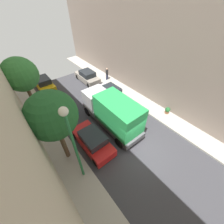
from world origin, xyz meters
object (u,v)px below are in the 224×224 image
pedestrian (107,73)px  street_tree_0 (21,75)px  parked_car_left_4 (44,84)px  lamp_post (73,140)px  parked_car_right_2 (87,77)px  delivery_truck (112,112)px  parked_car_left_3 (62,104)px  potted_plant_0 (33,114)px  parked_car_right_1 (111,93)px  street_tree_2 (52,116)px  parked_car_left_2 (93,141)px  potted_plant_2 (167,110)px

pedestrian → street_tree_0: street_tree_0 is taller
parked_car_left_4 → pedestrian: bearing=-24.4°
street_tree_0 → lamp_post: 8.87m
parked_car_right_2 → pedestrian: size_ratio=2.44×
delivery_truck → street_tree_0: 8.54m
delivery_truck → pedestrian: delivery_truck is taller
delivery_truck → street_tree_0: street_tree_0 is taller
parked_car_right_2 → pedestrian: 2.81m
parked_car_left_3 → potted_plant_0: (-2.81, 0.45, -0.12)m
parked_car_left_3 → delivery_truck: size_ratio=0.64×
parked_car_right_1 → street_tree_2: bearing=-152.2°
street_tree_2 → parked_car_left_3: bearing=69.7°
parked_car_left_4 → parked_car_right_2: size_ratio=1.00×
parked_car_right_2 → delivery_truck: size_ratio=0.64×
parked_car_left_2 → street_tree_0: street_tree_0 is taller
parked_car_left_3 → lamp_post: size_ratio=0.67×
potted_plant_0 → street_tree_0: bearing=51.6°
parked_car_left_3 → street_tree_0: 4.48m
street_tree_2 → potted_plant_0: size_ratio=7.17×
parked_car_left_2 → pedestrian: (7.73, 8.08, 0.35)m
parked_car_left_2 → parked_car_left_4: size_ratio=1.00×
parked_car_left_4 → lamp_post: lamp_post is taller
parked_car_right_2 → street_tree_0: street_tree_0 is taller
parked_car_right_2 → delivery_truck: delivery_truck is taller
potted_plant_0 → lamp_post: (0.91, -8.15, 3.59)m
delivery_truck → street_tree_0: (-4.95, 6.45, 2.63)m
parked_car_left_3 → parked_car_right_2: (5.40, 3.55, 0.00)m
parked_car_left_2 → parked_car_right_1: 6.95m
parked_car_left_3 → parked_car_right_1: 5.66m
parked_car_left_2 → street_tree_2: bearing=168.7°
street_tree_0 → delivery_truck: bearing=-52.5°
parked_car_left_4 → lamp_post: (-1.90, -13.22, 3.47)m
parked_car_right_2 → potted_plant_0: size_ratio=5.10×
street_tree_2 → potted_plant_2: size_ratio=7.94×
delivery_truck → street_tree_0: size_ratio=1.14×
parked_car_left_2 → delivery_truck: size_ratio=0.64×
parked_car_right_2 → street_tree_2: bearing=-129.1°
potted_plant_2 → parked_car_left_2: bearing=169.0°
parked_car_left_2 → parked_car_left_3: bearing=90.0°
pedestrian → potted_plant_2: bearing=-87.2°
potted_plant_0 → potted_plant_2: potted_plant_0 is taller
street_tree_2 → parked_car_right_2: bearing=50.9°
delivery_truck → parked_car_left_4: bearing=104.0°
parked_car_left_2 → parked_car_right_1: bearing=39.0°
parked_car_left_2 → parked_car_left_3: size_ratio=1.00×
pedestrian → potted_plant_0: 10.67m
parked_car_right_2 → parked_car_left_3: bearing=-146.7°
parked_car_left_3 → parked_car_right_1: bearing=-17.4°
parked_car_right_2 → delivery_truck: bearing=-107.0°
parked_car_right_2 → lamp_post: size_ratio=0.67×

